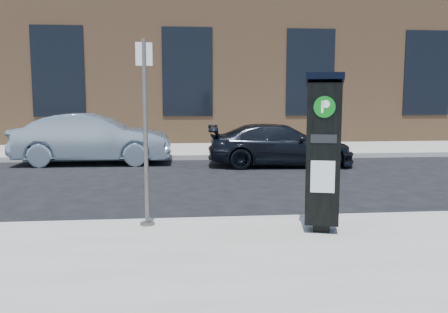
{
  "coord_description": "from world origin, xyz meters",
  "views": [
    {
      "loc": [
        -0.44,
        -7.15,
        2.01
      ],
      "look_at": [
        0.32,
        0.5,
        1.04
      ],
      "focal_mm": 38.0,
      "sensor_mm": 36.0,
      "label": 1
    }
  ],
  "objects": [
    {
      "name": "curb_far",
      "position": [
        0.0,
        8.02,
        0.07
      ],
      "size": [
        60.0,
        0.12,
        0.16
      ],
      "primitive_type": "cube",
      "color": "#9E9B93",
      "rests_on": "ground"
    },
    {
      "name": "building",
      "position": [
        -0.0,
        17.0,
        4.15
      ],
      "size": [
        28.0,
        10.05,
        8.25
      ],
      "color": "brown",
      "rests_on": "ground"
    },
    {
      "name": "car_dark",
      "position": [
        2.57,
        6.42,
        0.61
      ],
      "size": [
        4.34,
        2.02,
        1.23
      ],
      "primitive_type": "imported",
      "rotation": [
        0.0,
        0.0,
        1.5
      ],
      "color": "black",
      "rests_on": "ground"
    },
    {
      "name": "car_silver",
      "position": [
        -2.96,
        7.4,
        0.76
      ],
      "size": [
        4.65,
        1.7,
        1.52
      ],
      "primitive_type": "imported",
      "rotation": [
        0.0,
        0.0,
        1.55
      ],
      "color": "#8599A9",
      "rests_on": "ground"
    },
    {
      "name": "sign_pole",
      "position": [
        -0.89,
        -0.3,
        1.48
      ],
      "size": [
        0.23,
        0.21,
        2.68
      ],
      "rotation": [
        0.0,
        0.0,
        0.23
      ],
      "color": "#4B4842",
      "rests_on": "sidewalk_near"
    },
    {
      "name": "curb_near",
      "position": [
        0.0,
        -0.02,
        0.07
      ],
      "size": [
        60.0,
        0.12,
        0.16
      ],
      "primitive_type": "cube",
      "color": "#9E9B93",
      "rests_on": "ground"
    },
    {
      "name": "parking_kiosk",
      "position": [
        1.56,
        -0.84,
        1.27
      ],
      "size": [
        0.6,
        0.56,
        2.19
      ],
      "rotation": [
        0.0,
        0.0,
        -0.28
      ],
      "color": "black",
      "rests_on": "sidewalk_near"
    },
    {
      "name": "sidewalk_far",
      "position": [
        0.0,
        14.0,
        0.07
      ],
      "size": [
        60.0,
        12.0,
        0.15
      ],
      "primitive_type": "cube",
      "color": "gray",
      "rests_on": "ground"
    },
    {
      "name": "ground",
      "position": [
        0.0,
        0.0,
        0.0
      ],
      "size": [
        120.0,
        120.0,
        0.0
      ],
      "primitive_type": "plane",
      "color": "black",
      "rests_on": "ground"
    }
  ]
}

